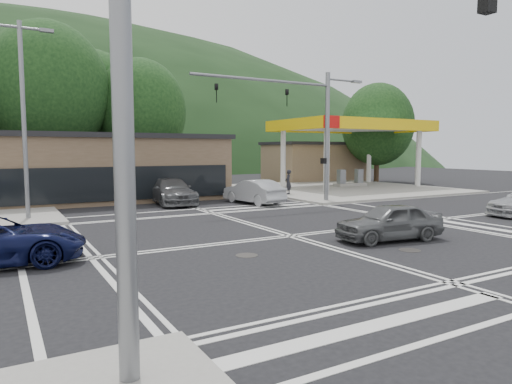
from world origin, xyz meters
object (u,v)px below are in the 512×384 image
pedestrian (288,182)px  car_northbound (171,191)px  car_grey_center (389,222)px  car_queue_a (254,192)px  car_queue_b (165,184)px

pedestrian → car_northbound: bearing=-40.0°
car_grey_center → car_queue_a: bearing=-177.3°
car_queue_a → pedestrian: size_ratio=2.59×
car_grey_center → car_northbound: 15.04m
car_grey_center → car_queue_b: (-1.65, 20.31, 0.13)m
car_queue_a → car_northbound: car_northbound is taller
car_queue_a → car_grey_center: bearing=75.3°
car_queue_a → car_northbound: (-4.44, 2.36, 0.04)m
car_grey_center → car_northbound: bearing=-159.3°
car_queue_b → car_grey_center: bearing=89.0°
car_grey_center → car_queue_b: car_queue_b is taller
car_queue_b → pedestrian: bearing=138.3°
car_grey_center → pedestrian: size_ratio=2.31×
car_northbound → pedestrian: size_ratio=3.12×
car_northbound → pedestrian: bearing=5.8°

